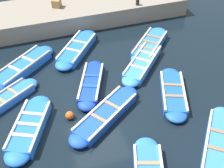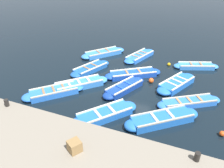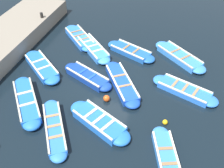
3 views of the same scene
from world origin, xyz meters
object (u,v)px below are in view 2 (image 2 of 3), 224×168
(boat_stern_in, at_px, (105,114))
(boat_drifting, at_px, (90,68))
(boat_end_of_row, at_px, (162,119))
(boat_inner_gap, at_px, (54,92))
(bollard_mid_north, at_px, (197,157))
(boat_mid_row, at_px, (124,88))
(boat_alongside, at_px, (140,56))
(buoy_yellow_far, at_px, (222,134))
(boat_broadside, at_px, (189,102))
(buoy_orange_near, at_px, (169,64))
(bollard_north, at_px, (7,103))
(wooden_crate, at_px, (75,146))
(boat_near_quay, at_px, (103,53))
(boat_tucked, at_px, (196,66))
(boat_bow_out, at_px, (177,84))
(boat_far_corner, at_px, (79,84))
(buoy_white_drifting, at_px, (151,81))
(boat_centre, at_px, (133,74))

(boat_stern_in, bearing_deg, boat_drifting, -145.43)
(boat_end_of_row, distance_m, boat_stern_in, 2.85)
(boat_inner_gap, distance_m, bollard_mid_north, 8.59)
(boat_inner_gap, bearing_deg, boat_mid_row, 118.66)
(boat_alongside, xyz_separation_m, buoy_yellow_far, (7.26, 5.93, -0.03))
(boat_mid_row, bearing_deg, boat_broadside, 88.73)
(boat_alongside, xyz_separation_m, buoy_orange_near, (0.63, 2.45, -0.03))
(boat_end_of_row, bearing_deg, boat_alongside, -156.38)
(bollard_north, distance_m, wooden_crate, 4.54)
(boat_near_quay, xyz_separation_m, boat_tucked, (-0.32, 7.31, -0.02))
(boat_bow_out, relative_size, buoy_yellow_far, 13.77)
(boat_end_of_row, xyz_separation_m, buoy_yellow_far, (-0.09, 2.72, -0.07))
(boat_end_of_row, xyz_separation_m, boat_mid_row, (-2.14, -2.72, -0.02))
(boat_far_corner, bearing_deg, boat_broadside, 95.34)
(boat_far_corner, bearing_deg, boat_near_quay, -172.16)
(boat_broadside, height_order, bollard_mid_north, bollard_mid_north)
(boat_near_quay, relative_size, boat_bow_out, 1.01)
(boat_near_quay, relative_size, wooden_crate, 8.33)
(boat_inner_gap, height_order, buoy_white_drifting, boat_inner_gap)
(boat_centre, height_order, wooden_crate, wooden_crate)
(bollard_north, bearing_deg, boat_centre, 149.23)
(buoy_yellow_far, bearing_deg, buoy_orange_near, -152.27)
(boat_centre, distance_m, buoy_white_drifting, 1.41)
(boat_bow_out, xyz_separation_m, boat_mid_row, (1.71, -2.89, -0.01))
(boat_centre, bearing_deg, boat_stern_in, -0.03)
(boat_drifting, bearing_deg, buoy_yellow_far, 66.63)
(wooden_crate, bearing_deg, boat_far_corner, -151.20)
(boat_alongside, distance_m, buoy_yellow_far, 9.38)
(boat_end_of_row, height_order, buoy_yellow_far, boat_end_of_row)
(boat_mid_row, distance_m, boat_broadside, 3.81)
(boat_drifting, bearing_deg, boat_centre, 95.52)
(boat_drifting, bearing_deg, buoy_orange_near, 119.90)
(boat_near_quay, distance_m, buoy_yellow_far, 11.13)
(buoy_orange_near, relative_size, buoy_white_drifting, 0.74)
(boat_bow_out, relative_size, boat_far_corner, 1.08)
(buoy_yellow_far, bearing_deg, boat_far_corner, -99.40)
(boat_centre, relative_size, buoy_yellow_far, 14.28)
(boat_near_quay, relative_size, boat_stern_in, 1.05)
(boat_drifting, xyz_separation_m, boat_bow_out, (-0.05, 6.04, 0.03))
(boat_drifting, height_order, boat_centre, boat_centre)
(boat_alongside, distance_m, bollard_mid_north, 11.27)
(boat_near_quay, bearing_deg, boat_alongside, 101.21)
(boat_drifting, distance_m, buoy_orange_near, 5.87)
(boat_tucked, xyz_separation_m, buoy_orange_near, (0.36, -1.89, -0.03))
(buoy_orange_near, bearing_deg, boat_inner_gap, -40.48)
(boat_alongside, height_order, boat_mid_row, boat_mid_row)
(boat_mid_row, bearing_deg, boat_bow_out, 120.62)
(buoy_orange_near, bearing_deg, boat_stern_in, -15.02)
(boat_end_of_row, xyz_separation_m, boat_far_corner, (-1.45, -5.46, -0.01))
(boat_centre, relative_size, boat_inner_gap, 1.13)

